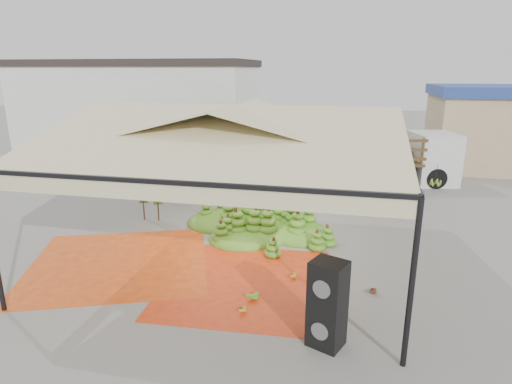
% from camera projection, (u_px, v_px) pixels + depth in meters
% --- Properties ---
extents(ground, '(90.00, 90.00, 0.00)m').
position_uv_depth(ground, '(237.00, 251.00, 11.90)').
color(ground, slate).
rests_on(ground, ground).
extents(canopy_tent, '(8.10, 8.10, 4.00)m').
position_uv_depth(canopy_tent, '(236.00, 133.00, 10.98)').
color(canopy_tent, black).
rests_on(canopy_tent, ground).
extents(building_white, '(14.30, 6.30, 5.40)m').
position_uv_depth(building_white, '(139.00, 105.00, 26.37)').
color(building_white, silver).
rests_on(building_white, ground).
extents(building_tan, '(6.30, 5.30, 4.10)m').
position_uv_depth(building_tan, '(496.00, 127.00, 21.43)').
color(building_tan, tan).
rests_on(building_tan, ground).
extents(tarp_left, '(5.68, 5.56, 0.01)m').
position_uv_depth(tarp_left, '(119.00, 262.00, 11.18)').
color(tarp_left, '#DE5714').
rests_on(tarp_left, ground).
extents(tarp_right, '(4.06, 4.24, 0.01)m').
position_uv_depth(tarp_right, '(247.00, 282.00, 10.15)').
color(tarp_right, red).
rests_on(tarp_right, ground).
extents(banana_heap, '(5.68, 4.96, 1.08)m').
position_uv_depth(banana_heap, '(260.00, 214.00, 13.28)').
color(banana_heap, '#386F17').
rests_on(banana_heap, ground).
extents(hand_yellow_a, '(0.41, 0.34, 0.18)m').
position_uv_depth(hand_yellow_a, '(290.00, 274.00, 10.36)').
color(hand_yellow_a, '#AC9322').
rests_on(hand_yellow_a, ground).
extents(hand_yellow_b, '(0.43, 0.37, 0.18)m').
position_uv_depth(hand_yellow_b, '(239.00, 308.00, 8.90)').
color(hand_yellow_b, '#B48624').
rests_on(hand_yellow_b, ground).
extents(hand_red_a, '(0.39, 0.33, 0.17)m').
position_uv_depth(hand_red_a, '(335.00, 306.00, 8.97)').
color(hand_red_a, '#511512').
rests_on(hand_red_a, ground).
extents(hand_red_b, '(0.44, 0.38, 0.18)m').
position_uv_depth(hand_red_b, '(370.00, 289.00, 9.65)').
color(hand_red_b, '#562213').
rests_on(hand_red_b, ground).
extents(hand_green, '(0.63, 0.59, 0.23)m').
position_uv_depth(hand_green, '(250.00, 292.00, 9.46)').
color(hand_green, '#3F7F1A').
rests_on(hand_green, ground).
extents(hanging_bunches, '(4.74, 0.24, 0.20)m').
position_uv_depth(hanging_bunches, '(325.00, 177.00, 9.28)').
color(hanging_bunches, '#4D7819').
rests_on(hanging_bunches, ground).
extents(speaker_stack, '(0.76, 0.72, 1.65)m').
position_uv_depth(speaker_stack, '(327.00, 304.00, 7.64)').
color(speaker_stack, black).
rests_on(speaker_stack, ground).
extents(banana_leaves, '(0.96, 1.36, 3.70)m').
position_uv_depth(banana_leaves, '(150.00, 222.00, 14.18)').
color(banana_leaves, '#3E751F').
rests_on(banana_leaves, ground).
extents(vendor, '(0.74, 0.55, 1.83)m').
position_uv_depth(vendor, '(252.00, 191.00, 14.42)').
color(vendor, gray).
rests_on(vendor, ground).
extents(truck_left, '(7.68, 3.51, 2.54)m').
position_uv_depth(truck_left, '(252.00, 145.00, 19.43)').
color(truck_left, '#472D17').
rests_on(truck_left, ground).
extents(truck_right, '(6.79, 3.78, 2.21)m').
position_uv_depth(truck_right, '(386.00, 153.00, 18.62)').
color(truck_right, '#52351B').
rests_on(truck_right, ground).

